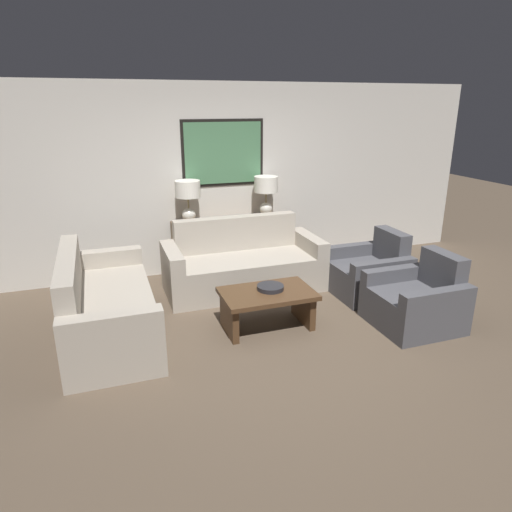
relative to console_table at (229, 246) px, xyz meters
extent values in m
plane|color=brown|center=(0.00, -2.15, -0.39)|extent=(20.00, 20.00, 0.00)
cube|color=beige|center=(0.00, 0.27, 0.93)|extent=(8.00, 0.10, 2.65)
cube|color=black|center=(0.00, 0.21, 1.31)|extent=(1.18, 0.01, 0.92)
cube|color=#4C7F56|center=(0.00, 0.21, 1.31)|extent=(1.10, 0.02, 0.84)
cube|color=brown|center=(0.00, 0.00, 0.00)|extent=(1.61, 0.38, 0.79)
cylinder|color=silver|center=(-0.57, 0.00, 0.41)|extent=(0.16, 0.16, 0.02)
sphere|color=silver|center=(-0.57, 0.00, 0.51)|extent=(0.18, 0.18, 0.18)
cylinder|color=#8C7A51|center=(-0.57, 0.00, 0.68)|extent=(0.02, 0.02, 0.16)
cylinder|color=white|center=(-0.57, 0.00, 0.87)|extent=(0.34, 0.34, 0.22)
cylinder|color=silver|center=(0.57, 0.00, 0.41)|extent=(0.16, 0.16, 0.02)
sphere|color=silver|center=(0.57, 0.00, 0.51)|extent=(0.18, 0.18, 0.18)
cylinder|color=#8C7A51|center=(0.57, 0.00, 0.68)|extent=(0.02, 0.02, 0.16)
cylinder|color=white|center=(0.57, 0.00, 0.87)|extent=(0.34, 0.34, 0.22)
cube|color=#ADA393|center=(0.00, -0.79, -0.17)|extent=(1.69, 0.71, 0.46)
cube|color=#ADA393|center=(0.00, -0.35, 0.06)|extent=(1.69, 0.18, 0.92)
cube|color=#ADA393|center=(-0.94, -0.70, -0.06)|extent=(0.18, 0.89, 0.66)
cube|color=#ADA393|center=(0.94, -0.70, -0.06)|extent=(0.18, 0.89, 0.66)
cube|color=#ADA393|center=(-1.64, -1.41, -0.17)|extent=(0.71, 1.69, 0.46)
cube|color=#ADA393|center=(-2.08, -1.41, 0.06)|extent=(0.18, 1.69, 0.92)
cube|color=#ADA393|center=(-1.73, -2.34, -0.06)|extent=(0.89, 0.18, 0.66)
cube|color=#ADA393|center=(-1.73, -0.47, -0.06)|extent=(0.89, 0.18, 0.66)
cube|color=#4C331E|center=(-0.09, -1.83, 0.01)|extent=(1.00, 0.63, 0.05)
cube|color=#4C331E|center=(-0.53, -1.83, -0.20)|extent=(0.07, 0.51, 0.38)
cube|color=#4C331E|center=(0.34, -1.83, -0.20)|extent=(0.07, 0.51, 0.38)
cylinder|color=#232328|center=(-0.04, -1.79, 0.06)|extent=(0.29, 0.29, 0.05)
cube|color=#4C4C51|center=(1.37, -1.35, -0.19)|extent=(0.69, 0.57, 0.40)
cube|color=#4C4C51|center=(1.80, -1.35, 0.01)|extent=(0.18, 0.57, 0.82)
cube|color=#4C4C51|center=(1.46, -0.99, -0.11)|extent=(0.87, 0.14, 0.56)
cube|color=#4C4C51|center=(1.46, -1.71, -0.11)|extent=(0.87, 0.14, 0.56)
cube|color=#4C4C51|center=(1.37, -2.31, -0.19)|extent=(0.69, 0.57, 0.40)
cube|color=#4C4C51|center=(1.80, -2.31, 0.01)|extent=(0.18, 0.57, 0.82)
cube|color=#4C4C51|center=(1.46, -1.95, -0.11)|extent=(0.87, 0.14, 0.56)
cube|color=#4C4C51|center=(1.46, -2.66, -0.11)|extent=(0.87, 0.14, 0.56)
camera|label=1|loc=(-1.71, -6.09, 1.98)|focal=32.00mm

